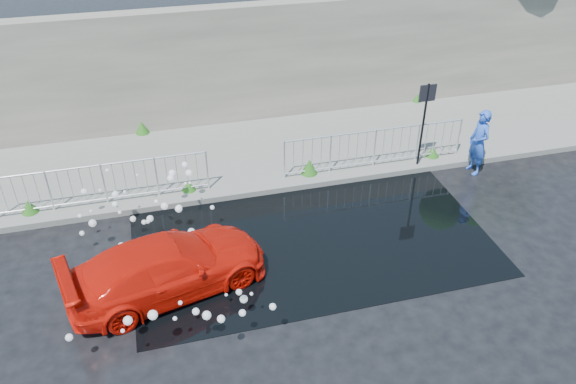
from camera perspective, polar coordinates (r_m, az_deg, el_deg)
The scene contains 12 objects.
ground at distance 12.19m, azimuth 1.28°, elevation -7.61°, with size 90.00×90.00×0.00m, color black.
pavement at distance 16.13m, azimuth -3.56°, elevation 4.02°, with size 30.00×4.00×0.15m, color slate.
curb at distance 14.46m, azimuth -1.95°, elevation 0.24°, with size 30.00×0.25×0.16m, color slate.
retaining_wall at distance 17.32m, azimuth -5.29°, elevation 12.77°, with size 30.00×0.60×3.50m, color #5F5C50.
puddle at distance 13.03m, azimuth 2.20°, elevation -4.41°, with size 8.00×5.00×0.01m, color black.
sign_post at distance 15.07m, azimuth 13.73°, elevation 7.91°, with size 0.45×0.06×2.50m.
railing_left at distance 14.24m, azimuth -18.22°, elevation 0.93°, with size 5.05×0.05×1.10m.
railing_right at distance 15.23m, azimuth 8.80°, elevation 4.58°, with size 5.05×0.05×1.10m.
weeds at distance 15.51m, azimuth -4.52°, elevation 3.72°, with size 12.17×3.93×0.42m.
water_spray at distance 12.16m, azimuth -12.43°, elevation -4.31°, with size 3.61×5.52×1.02m.
red_car at distance 11.56m, azimuth -12.15°, elevation -7.40°, with size 1.64×4.04×1.17m, color red.
person at distance 15.74m, azimuth 18.81°, elevation 4.80°, with size 0.66×0.43×1.81m, color blue.
Camera 1 is at (-2.58, -8.79, 8.04)m, focal length 35.00 mm.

